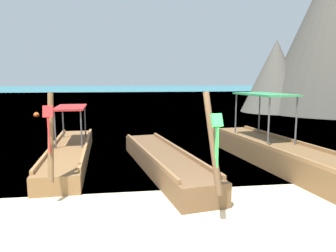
% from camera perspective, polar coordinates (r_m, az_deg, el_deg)
% --- Properties ---
extents(ground, '(120.00, 120.00, 0.00)m').
position_cam_1_polar(ground, '(5.62, 6.57, -19.21)').
color(ground, beige).
extents(sea_water, '(120.00, 120.00, 0.00)m').
position_cam_1_polar(sea_water, '(67.17, -7.03, 6.18)').
color(sea_water, '#147A89').
rests_on(sea_water, ground).
extents(longtail_boat_red_ribbon, '(1.46, 6.90, 2.31)m').
position_cam_1_polar(longtail_boat_red_ribbon, '(10.64, -17.24, -4.44)').
color(longtail_boat_red_ribbon, brown).
rests_on(longtail_boat_red_ribbon, ground).
extents(longtail_boat_green_ribbon, '(2.05, 6.53, 2.37)m').
position_cam_1_polar(longtail_boat_green_ribbon, '(9.05, -0.77, -6.39)').
color(longtail_boat_green_ribbon, brown).
rests_on(longtail_boat_green_ribbon, ground).
extents(longtail_boat_blue_ribbon, '(2.18, 7.20, 2.62)m').
position_cam_1_polar(longtail_boat_blue_ribbon, '(10.21, 19.10, -4.58)').
color(longtail_boat_blue_ribbon, brown).
rests_on(longtail_boat_blue_ribbon, ground).
extents(karst_rock, '(11.76, 10.24, 12.69)m').
position_cam_1_polar(karst_rock, '(27.95, 26.79, 14.58)').
color(karst_rock, '#47443D').
rests_on(karst_rock, ground).
extents(mooring_buoy_near, '(0.37, 0.37, 0.37)m').
position_cam_1_polar(mooring_buoy_near, '(23.24, -22.60, 1.84)').
color(mooring_buoy_near, '#EA5119').
rests_on(mooring_buoy_near, sea_water).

